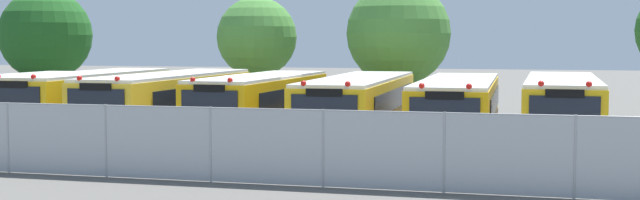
{
  "coord_description": "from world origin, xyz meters",
  "views": [
    {
      "loc": [
        10.01,
        -29.54,
        3.83
      ],
      "look_at": [
        2.26,
        0.0,
        1.6
      ],
      "focal_mm": 46.49,
      "sensor_mm": 36.0,
      "label": 1
    }
  ],
  "objects_px": {
    "tree_1": "(258,36)",
    "traffic_cone": "(338,173)",
    "school_bus_5": "(458,110)",
    "school_bus_2": "(170,103)",
    "tree_0": "(46,35)",
    "tree_2": "(397,32)",
    "school_bus_1": "(90,100)",
    "school_bus_3": "(261,105)",
    "school_bus_6": "(562,111)",
    "school_bus_4": "(360,107)",
    "school_bus_0": "(10,101)"
  },
  "relations": [
    {
      "from": "tree_2",
      "to": "tree_1",
      "type": "bearing_deg",
      "value": -173.85
    },
    {
      "from": "school_bus_2",
      "to": "tree_2",
      "type": "relative_size",
      "value": 1.65
    },
    {
      "from": "school_bus_0",
      "to": "school_bus_2",
      "type": "distance_m",
      "value": 7.26
    },
    {
      "from": "school_bus_5",
      "to": "traffic_cone",
      "type": "distance_m",
      "value": 8.32
    },
    {
      "from": "tree_0",
      "to": "traffic_cone",
      "type": "distance_m",
      "value": 28.94
    },
    {
      "from": "school_bus_0",
      "to": "school_bus_1",
      "type": "xyz_separation_m",
      "value": [
        3.61,
        0.04,
        0.08
      ]
    },
    {
      "from": "school_bus_0",
      "to": "school_bus_6",
      "type": "xyz_separation_m",
      "value": [
        21.76,
        -0.24,
        0.09
      ]
    },
    {
      "from": "school_bus_0",
      "to": "tree_0",
      "type": "relative_size",
      "value": 1.47
    },
    {
      "from": "traffic_cone",
      "to": "tree_2",
      "type": "bearing_deg",
      "value": 94.62
    },
    {
      "from": "tree_2",
      "to": "school_bus_1",
      "type": "bearing_deg",
      "value": -135.55
    },
    {
      "from": "school_bus_4",
      "to": "school_bus_3",
      "type": "bearing_deg",
      "value": 3.93
    },
    {
      "from": "school_bus_6",
      "to": "tree_0",
      "type": "relative_size",
      "value": 1.61
    },
    {
      "from": "school_bus_4",
      "to": "school_bus_5",
      "type": "xyz_separation_m",
      "value": [
        3.63,
        -0.37,
        -0.01
      ]
    },
    {
      "from": "school_bus_5",
      "to": "traffic_cone",
      "type": "bearing_deg",
      "value": 71.31
    },
    {
      "from": "school_bus_4",
      "to": "school_bus_6",
      "type": "xyz_separation_m",
      "value": [
        7.13,
        -0.44,
        0.04
      ]
    },
    {
      "from": "tree_1",
      "to": "school_bus_3",
      "type": "bearing_deg",
      "value": -70.38
    },
    {
      "from": "school_bus_4",
      "to": "traffic_cone",
      "type": "relative_size",
      "value": 24.32
    },
    {
      "from": "school_bus_1",
      "to": "traffic_cone",
      "type": "height_order",
      "value": "school_bus_1"
    },
    {
      "from": "school_bus_1",
      "to": "traffic_cone",
      "type": "distance_m",
      "value": 14.64
    },
    {
      "from": "school_bus_0",
      "to": "tree_0",
      "type": "height_order",
      "value": "tree_0"
    },
    {
      "from": "school_bus_2",
      "to": "school_bus_4",
      "type": "height_order",
      "value": "school_bus_2"
    },
    {
      "from": "tree_0",
      "to": "tree_2",
      "type": "bearing_deg",
      "value": -1.96
    },
    {
      "from": "school_bus_0",
      "to": "tree_1",
      "type": "distance_m",
      "value": 12.53
    },
    {
      "from": "tree_0",
      "to": "tree_1",
      "type": "bearing_deg",
      "value": -6.26
    },
    {
      "from": "school_bus_3",
      "to": "tree_2",
      "type": "xyz_separation_m",
      "value": [
        3.35,
        10.63,
        2.83
      ]
    },
    {
      "from": "school_bus_4",
      "to": "tree_2",
      "type": "xyz_separation_m",
      "value": [
        -0.36,
        10.3,
        2.84
      ]
    },
    {
      "from": "school_bus_2",
      "to": "traffic_cone",
      "type": "distance_m",
      "value": 11.57
    },
    {
      "from": "school_bus_1",
      "to": "school_bus_4",
      "type": "distance_m",
      "value": 11.02
    },
    {
      "from": "school_bus_2",
      "to": "traffic_cone",
      "type": "height_order",
      "value": "school_bus_2"
    },
    {
      "from": "school_bus_2",
      "to": "tree_2",
      "type": "bearing_deg",
      "value": -122.11
    },
    {
      "from": "school_bus_1",
      "to": "school_bus_3",
      "type": "height_order",
      "value": "school_bus_1"
    },
    {
      "from": "tree_1",
      "to": "traffic_cone",
      "type": "bearing_deg",
      "value": -64.79
    },
    {
      "from": "school_bus_0",
      "to": "school_bus_4",
      "type": "xyz_separation_m",
      "value": [
        14.63,
        0.19,
        0.05
      ]
    },
    {
      "from": "school_bus_4",
      "to": "tree_1",
      "type": "height_order",
      "value": "tree_1"
    },
    {
      "from": "school_bus_6",
      "to": "traffic_cone",
      "type": "height_order",
      "value": "school_bus_6"
    },
    {
      "from": "school_bus_5",
      "to": "school_bus_1",
      "type": "bearing_deg",
      "value": -1.97
    },
    {
      "from": "school_bus_6",
      "to": "traffic_cone",
      "type": "bearing_deg",
      "value": 53.25
    },
    {
      "from": "school_bus_0",
      "to": "school_bus_5",
      "type": "height_order",
      "value": "school_bus_5"
    },
    {
      "from": "school_bus_5",
      "to": "tree_1",
      "type": "xyz_separation_m",
      "value": [
        -10.86,
        9.93,
        2.68
      ]
    },
    {
      "from": "tree_0",
      "to": "school_bus_3",
      "type": "bearing_deg",
      "value": -34.49
    },
    {
      "from": "school_bus_3",
      "to": "tree_1",
      "type": "distance_m",
      "value": 10.82
    },
    {
      "from": "tree_0",
      "to": "school_bus_6",
      "type": "bearing_deg",
      "value": -22.69
    },
    {
      "from": "school_bus_3",
      "to": "tree_2",
      "type": "distance_m",
      "value": 11.5
    },
    {
      "from": "school_bus_6",
      "to": "tree_0",
      "type": "height_order",
      "value": "tree_0"
    },
    {
      "from": "school_bus_3",
      "to": "tree_0",
      "type": "xyz_separation_m",
      "value": [
        -16.45,
        11.3,
        2.72
      ]
    },
    {
      "from": "tree_1",
      "to": "traffic_cone",
      "type": "height_order",
      "value": "tree_1"
    },
    {
      "from": "school_bus_1",
      "to": "school_bus_5",
      "type": "relative_size",
      "value": 0.93
    },
    {
      "from": "school_bus_3",
      "to": "tree_0",
      "type": "height_order",
      "value": "tree_0"
    },
    {
      "from": "school_bus_2",
      "to": "tree_2",
      "type": "height_order",
      "value": "tree_2"
    },
    {
      "from": "school_bus_5",
      "to": "school_bus_2",
      "type": "bearing_deg",
      "value": -0.55
    }
  ]
}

